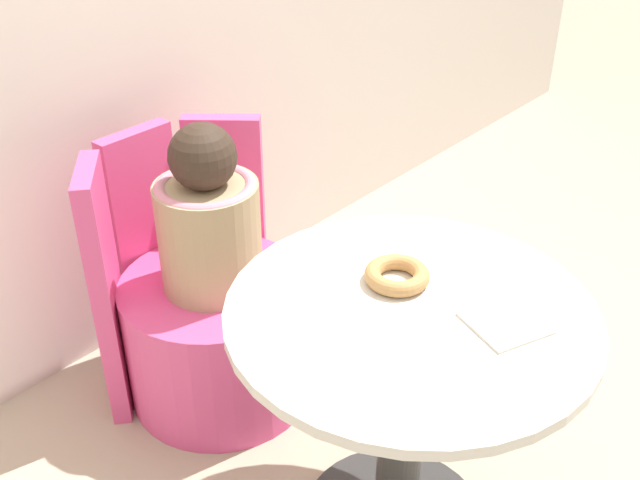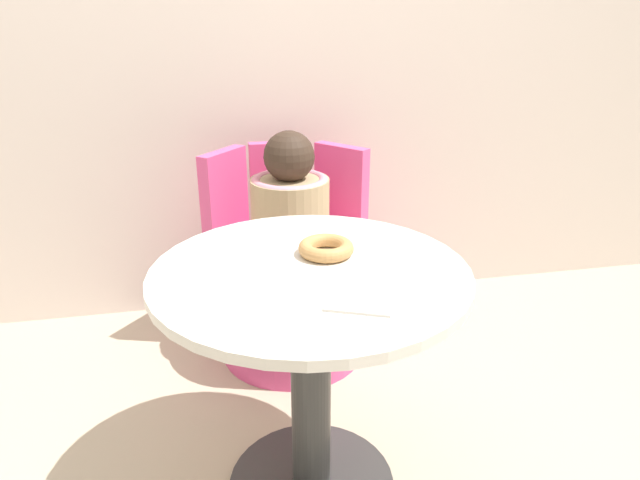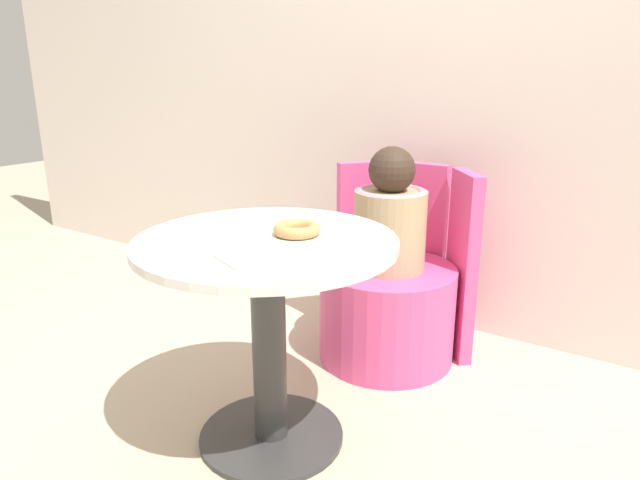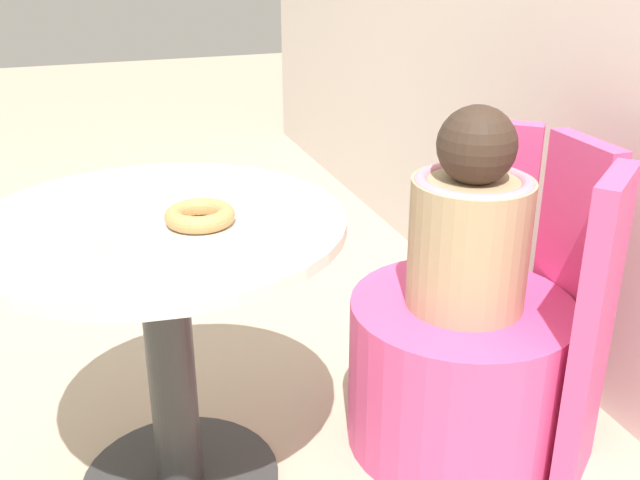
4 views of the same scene
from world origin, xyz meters
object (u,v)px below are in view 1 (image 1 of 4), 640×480
(round_table, at_px, (405,381))
(donut, at_px, (397,276))
(tub_chair, at_px, (220,336))
(child_figure, at_px, (209,218))

(round_table, height_order, donut, donut)
(tub_chair, bearing_deg, round_table, -94.93)
(round_table, relative_size, child_figure, 1.61)
(round_table, bearing_deg, tub_chair, 85.07)
(child_figure, bearing_deg, tub_chair, 96.46)
(round_table, bearing_deg, donut, 55.12)
(child_figure, distance_m, donut, 0.61)
(donut, bearing_deg, child_figure, 89.43)
(donut, bearing_deg, tub_chair, 89.43)
(round_table, distance_m, child_figure, 0.69)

